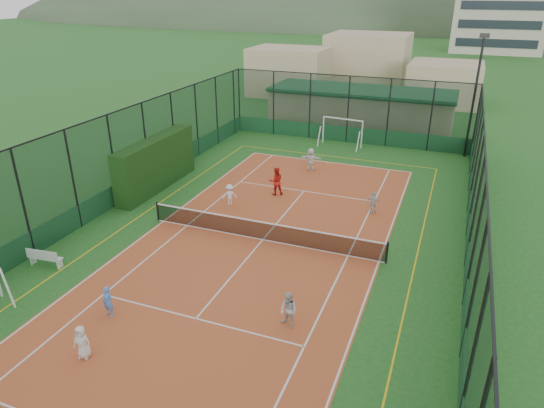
{
  "coord_description": "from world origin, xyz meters",
  "views": [
    {
      "loc": [
        7.74,
        -18.7,
        11.02
      ],
      "look_at": [
        -0.13,
        1.55,
        1.2
      ],
      "focal_mm": 32.0,
      "sensor_mm": 36.0,
      "label": 1
    }
  ],
  "objects_px": {
    "child_near_mid": "(108,302)",
    "futsal_goal_far": "(342,132)",
    "child_near_left": "(82,342)",
    "child_far_back": "(311,159)",
    "white_bench": "(45,257)",
    "coach": "(276,181)",
    "child_far_right": "(373,203)",
    "child_far_left": "(230,195)",
    "clubhouse": "(361,108)",
    "child_near_right": "(288,310)",
    "floodlight_ne": "(474,98)"
  },
  "relations": [
    {
      "from": "child_near_right",
      "to": "child_far_right",
      "type": "xyz_separation_m",
      "value": [
        1.04,
        10.42,
        -0.08
      ]
    },
    {
      "from": "white_bench",
      "to": "child_near_left",
      "type": "xyz_separation_m",
      "value": [
        5.41,
        -3.94,
        0.18
      ]
    },
    {
      "from": "child_far_left",
      "to": "child_near_right",
      "type": "bearing_deg",
      "value": 97.68
    },
    {
      "from": "child_near_left",
      "to": "child_near_right",
      "type": "height_order",
      "value": "child_near_right"
    },
    {
      "from": "clubhouse",
      "to": "child_near_mid",
      "type": "relative_size",
      "value": 12.62
    },
    {
      "from": "floodlight_ne",
      "to": "child_near_mid",
      "type": "xyz_separation_m",
      "value": [
        -11.63,
        -23.96,
        -3.51
      ]
    },
    {
      "from": "child_far_left",
      "to": "white_bench",
      "type": "bearing_deg",
      "value": 32.54
    },
    {
      "from": "clubhouse",
      "to": "child_near_left",
      "type": "bearing_deg",
      "value": -94.35
    },
    {
      "from": "child_near_mid",
      "to": "coach",
      "type": "distance_m",
      "value": 12.83
    },
    {
      "from": "clubhouse",
      "to": "child_far_back",
      "type": "xyz_separation_m",
      "value": [
        -0.7,
        -12.07,
        -0.81
      ]
    },
    {
      "from": "floodlight_ne",
      "to": "child_far_left",
      "type": "height_order",
      "value": "floodlight_ne"
    },
    {
      "from": "futsal_goal_far",
      "to": "coach",
      "type": "distance_m",
      "value": 10.69
    },
    {
      "from": "clubhouse",
      "to": "child_near_left",
      "type": "relative_size",
      "value": 12.72
    },
    {
      "from": "coach",
      "to": "child_far_back",
      "type": "bearing_deg",
      "value": -128.08
    },
    {
      "from": "white_bench",
      "to": "child_near_mid",
      "type": "bearing_deg",
      "value": -27.66
    },
    {
      "from": "floodlight_ne",
      "to": "child_far_left",
      "type": "bearing_deg",
      "value": -130.97
    },
    {
      "from": "child_near_left",
      "to": "child_far_back",
      "type": "bearing_deg",
      "value": 73.79
    },
    {
      "from": "white_bench",
      "to": "child_far_back",
      "type": "xyz_separation_m",
      "value": [
        7.1,
        15.43,
        0.33
      ]
    },
    {
      "from": "child_near_right",
      "to": "child_far_back",
      "type": "distance_m",
      "value": 16.02
    },
    {
      "from": "child_near_left",
      "to": "futsal_goal_far",
      "type": "bearing_deg",
      "value": 73.66
    },
    {
      "from": "child_far_left",
      "to": "child_far_back",
      "type": "relative_size",
      "value": 0.82
    },
    {
      "from": "futsal_goal_far",
      "to": "white_bench",
      "type": "bearing_deg",
      "value": -103.22
    },
    {
      "from": "floodlight_ne",
      "to": "coach",
      "type": "xyz_separation_m",
      "value": [
        -9.96,
        -11.24,
        -3.3
      ]
    },
    {
      "from": "child_near_right",
      "to": "child_far_back",
      "type": "bearing_deg",
      "value": 129.61
    },
    {
      "from": "child_near_right",
      "to": "child_near_left",
      "type": "bearing_deg",
      "value": -120.43
    },
    {
      "from": "child_near_mid",
      "to": "futsal_goal_far",
      "type": "bearing_deg",
      "value": 89.14
    },
    {
      "from": "floodlight_ne",
      "to": "child_far_left",
      "type": "xyz_separation_m",
      "value": [
        -11.78,
        -13.56,
        -3.5
      ]
    },
    {
      "from": "child_far_back",
      "to": "white_bench",
      "type": "bearing_deg",
      "value": 61.87
    },
    {
      "from": "floodlight_ne",
      "to": "child_far_back",
      "type": "distance_m",
      "value": 11.93
    },
    {
      "from": "child_near_left",
      "to": "child_far_right",
      "type": "xyz_separation_m",
      "value": [
        6.7,
        14.27,
        0.01
      ]
    },
    {
      "from": "child_far_right",
      "to": "child_far_left",
      "type": "bearing_deg",
      "value": 9.52
    },
    {
      "from": "child_far_back",
      "to": "child_far_left",
      "type": "bearing_deg",
      "value": 66.78
    },
    {
      "from": "child_near_left",
      "to": "child_far_left",
      "type": "xyz_separation_m",
      "value": [
        -0.79,
        12.48,
        0.01
      ]
    },
    {
      "from": "futsal_goal_far",
      "to": "child_near_mid",
      "type": "distance_m",
      "value": 23.53
    },
    {
      "from": "clubhouse",
      "to": "child_far_back",
      "type": "relative_size",
      "value": 10.13
    },
    {
      "from": "child_near_right",
      "to": "coach",
      "type": "relative_size",
      "value": 0.84
    },
    {
      "from": "clubhouse",
      "to": "child_near_right",
      "type": "distance_m",
      "value": 27.8
    },
    {
      "from": "clubhouse",
      "to": "child_far_right",
      "type": "bearing_deg",
      "value": -75.93
    },
    {
      "from": "white_bench",
      "to": "child_far_right",
      "type": "bearing_deg",
      "value": 34.11
    },
    {
      "from": "coach",
      "to": "futsal_goal_far",
      "type": "bearing_deg",
      "value": -126.52
    },
    {
      "from": "child_far_right",
      "to": "coach",
      "type": "distance_m",
      "value": 5.7
    },
    {
      "from": "futsal_goal_far",
      "to": "child_near_mid",
      "type": "height_order",
      "value": "futsal_goal_far"
    },
    {
      "from": "clubhouse",
      "to": "white_bench",
      "type": "xyz_separation_m",
      "value": [
        -7.8,
        -27.5,
        -1.15
      ]
    },
    {
      "from": "child_near_left",
      "to": "child_far_back",
      "type": "xyz_separation_m",
      "value": [
        1.69,
        19.37,
        0.15
      ]
    },
    {
      "from": "floodlight_ne",
      "to": "child_near_right",
      "type": "relative_size",
      "value": 6.01
    },
    {
      "from": "child_far_right",
      "to": "futsal_goal_far",
      "type": "bearing_deg",
      "value": -72.34
    },
    {
      "from": "clubhouse",
      "to": "child_far_right",
      "type": "height_order",
      "value": "clubhouse"
    },
    {
      "from": "child_near_mid",
      "to": "child_far_back",
      "type": "bearing_deg",
      "value": 88.59
    },
    {
      "from": "child_near_left",
      "to": "floodlight_ne",
      "type": "bearing_deg",
      "value": 55.91
    },
    {
      "from": "white_bench",
      "to": "coach",
      "type": "bearing_deg",
      "value": 53.0
    }
  ]
}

